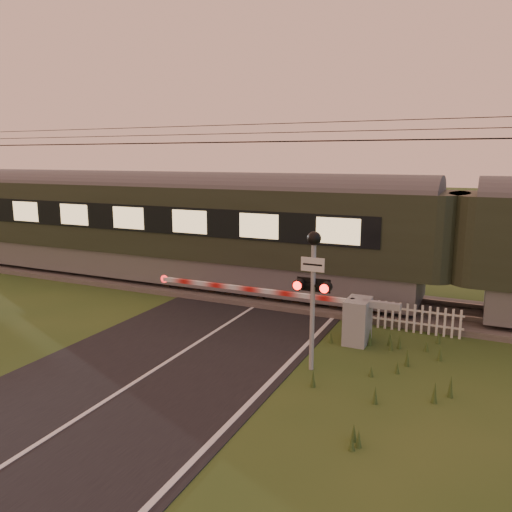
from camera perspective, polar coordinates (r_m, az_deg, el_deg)
The scene contains 8 objects.
ground at distance 12.90m, azimuth -9.66°, elevation -11.63°, with size 160.00×160.00×0.00m, color #2C4A1C.
road at distance 12.71m, azimuth -10.20°, elevation -11.95°, with size 6.00×140.00×0.03m.
track_bed at distance 18.29m, azimuth 1.89°, elevation -4.34°, with size 140.00×3.40×0.39m.
overhead_wires at distance 17.64m, azimuth 2.01°, elevation 13.66°, with size 120.00×0.62×0.62m.
train at distance 16.47m, azimuth 21.88°, elevation 1.20°, with size 44.08×3.04×4.11m.
boom_gate at distance 13.97m, azimuth 10.15°, elevation -6.82°, with size 7.52×0.94×1.26m.
crossing_signal at distance 11.54m, azimuth 6.55°, elevation -2.30°, with size 0.85×0.35×3.33m.
picket_fence at distance 15.17m, azimuth 16.50°, elevation -6.70°, with size 3.28×0.07×0.84m.
Camera 1 is at (6.83, -9.74, 4.98)m, focal length 35.00 mm.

